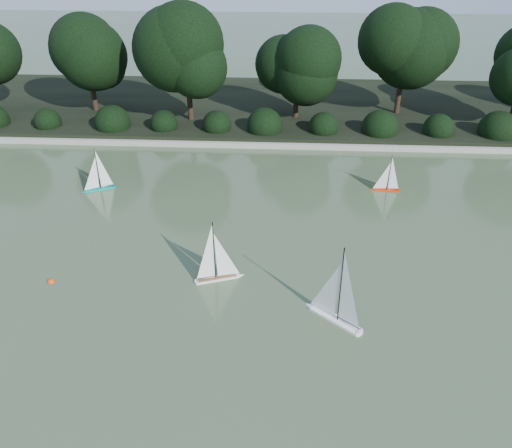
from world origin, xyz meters
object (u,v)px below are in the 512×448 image
object	(u,v)px
sailboat_orange	(384,185)
sailboat_teal	(96,183)
sailboat_white_b	(221,270)
race_buoy	(51,282)
sailboat_white_a	(332,306)

from	to	relation	value
sailboat_orange	sailboat_teal	world-z (taller)	sailboat_teal
sailboat_white_b	sailboat_teal	xyz separation A→B (m)	(-4.14, 4.06, -0.03)
sailboat_orange	sailboat_teal	xyz separation A→B (m)	(-8.42, -0.43, 0.03)
race_buoy	sailboat_orange	bearing A→B (deg)	31.03
sailboat_teal	race_buoy	distance (m)	4.41
sailboat_orange	race_buoy	distance (m)	9.34
sailboat_white_a	race_buoy	world-z (taller)	sailboat_white_a
sailboat_white_a	sailboat_teal	xyz separation A→B (m)	(-6.46, 5.21, -0.08)
sailboat_white_a	sailboat_teal	distance (m)	8.30
sailboat_white_a	sailboat_orange	world-z (taller)	sailboat_white_a
sailboat_white_b	sailboat_orange	distance (m)	6.21
sailboat_white_b	sailboat_white_a	bearing A→B (deg)	-26.30
sailboat_white_b	sailboat_orange	world-z (taller)	sailboat_white_b
sailboat_white_a	sailboat_white_b	distance (m)	2.59
sailboat_teal	race_buoy	xyz separation A→B (m)	(0.42, -4.39, -0.21)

